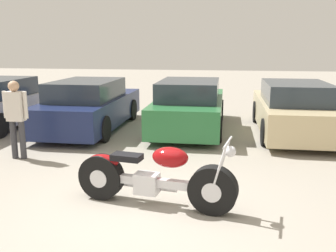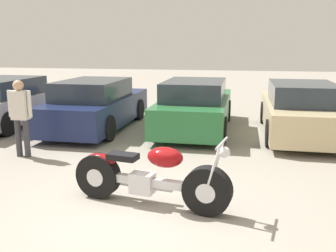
% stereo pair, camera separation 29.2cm
% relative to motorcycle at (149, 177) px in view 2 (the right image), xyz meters
% --- Properties ---
extents(ground_plane, '(60.00, 60.00, 0.00)m').
position_rel_motorcycle_xyz_m(ground_plane, '(-0.04, -0.31, -0.43)').
color(ground_plane, gray).
extents(motorcycle, '(2.39, 0.82, 1.05)m').
position_rel_motorcycle_xyz_m(motorcycle, '(0.00, 0.00, 0.00)').
color(motorcycle, black).
rests_on(motorcycle, ground_plane).
extents(parked_car_silver, '(1.81, 4.40, 1.37)m').
position_rel_motorcycle_xyz_m(parked_car_silver, '(-5.39, 4.67, 0.22)').
color(parked_car_silver, '#BCBCC1').
rests_on(parked_car_silver, ground_plane).
extents(parked_car_navy, '(1.81, 4.40, 1.37)m').
position_rel_motorcycle_xyz_m(parked_car_navy, '(-2.68, 4.69, 0.22)').
color(parked_car_navy, '#19234C').
rests_on(parked_car_navy, ground_plane).
extents(parked_car_green, '(1.81, 4.40, 1.37)m').
position_rel_motorcycle_xyz_m(parked_car_green, '(0.03, 5.07, 0.22)').
color(parked_car_green, '#286B38').
rests_on(parked_car_green, ground_plane).
extents(parked_car_champagne, '(1.81, 4.40, 1.37)m').
position_rel_motorcycle_xyz_m(parked_car_champagne, '(2.74, 4.94, 0.22)').
color(parked_car_champagne, '#C6B284').
rests_on(parked_car_champagne, ground_plane).
extents(person_standing, '(0.52, 0.21, 1.59)m').
position_rel_motorcycle_xyz_m(person_standing, '(-3.16, 1.84, 0.51)').
color(person_standing, '#38383D').
rests_on(person_standing, ground_plane).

